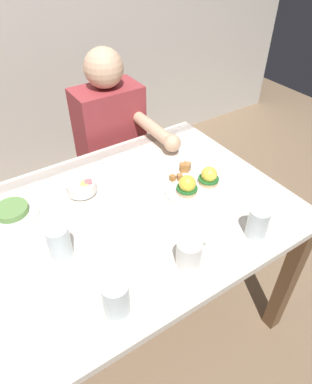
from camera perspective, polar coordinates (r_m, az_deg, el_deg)
name	(u,v)px	position (r m, az deg, el deg)	size (l,w,h in m)	color
ground_plane	(137,316)	(1.87, -3.17, -20.06)	(6.00, 6.00, 0.00)	#7F664C
dining_table	(132,230)	(1.36, -4.12, -6.47)	(1.20, 0.90, 0.74)	silver
eggs_benedict_plate	(196,184)	(1.37, 6.77, 1.37)	(0.27, 0.27, 0.09)	white
fruit_bowl	(82,187)	(1.37, -12.40, 0.84)	(0.12, 0.12, 0.06)	white
coffee_mug	(189,252)	(1.08, 5.65, -10.08)	(0.11, 0.08, 0.09)	white
fork	(117,170)	(1.49, -6.53, 3.76)	(0.07, 0.15, 0.00)	silver
water_glass_near	(116,299)	(0.98, -6.72, -17.50)	(0.08, 0.08, 0.11)	silver
water_glass_far	(257,224)	(1.21, 16.70, -5.17)	(0.07, 0.07, 0.11)	silver
water_glass_extra	(59,242)	(1.14, -15.96, -8.16)	(0.07, 0.07, 0.11)	silver
side_plate	(12,212)	(1.36, -23.09, -3.10)	(0.20, 0.20, 0.04)	white
diner_person	(114,143)	(1.85, -7.10, 8.20)	(0.34, 0.54, 1.14)	#33333D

